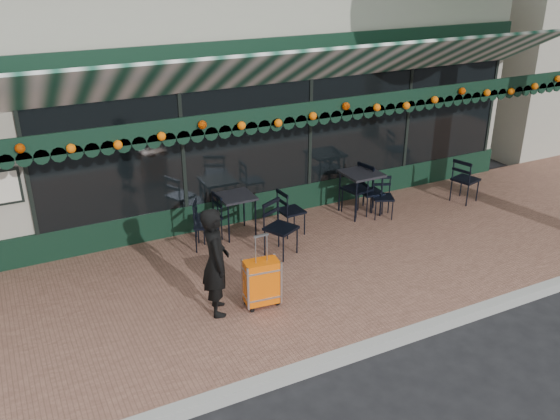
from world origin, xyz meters
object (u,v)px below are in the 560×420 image
woman (216,262)px  chair_b_left (208,217)px  cafe_table_a (361,176)px  chair_b_right (291,211)px  chair_a_front (383,198)px  suitcase (262,283)px  chair_a_left (357,189)px  chair_a_extra (466,180)px  chair_b_front (281,229)px  chair_solo (207,225)px  chair_a_right (371,193)px  cafe_table_b (236,199)px

woman → chair_b_left: bearing=-5.1°
cafe_table_a → chair_b_right: chair_b_right is taller
woman → cafe_table_a: 4.01m
cafe_table_a → chair_a_front: 0.55m
suitcase → chair_a_left: (2.93, 2.08, 0.10)m
woman → chair_a_extra: bearing=-63.4°
chair_b_front → cafe_table_a: bearing=-5.1°
chair_b_left → chair_solo: size_ratio=0.95×
chair_a_right → chair_b_front: size_ratio=0.88×
suitcase → chair_b_front: 1.53m
suitcase → woman: bearing=172.5°
cafe_table_a → cafe_table_b: (-2.38, 0.22, -0.08)m
cafe_table_b → chair_solo: 0.72m
suitcase → chair_a_extra: suitcase is taller
chair_a_left → chair_a_extra: 2.23m
cafe_table_a → chair_a_front: bearing=-47.3°
woman → suitcase: size_ratio=1.41×
woman → chair_solo: 1.92m
cafe_table_b → chair_b_right: size_ratio=0.88×
woman → chair_a_left: bearing=-48.8°
chair_a_left → chair_solo: chair_a_left is taller
chair_a_right → chair_a_left: bearing=65.8°
suitcase → cafe_table_a: size_ratio=1.32×
chair_b_front → chair_solo: chair_b_front is taller
woman → cafe_table_a: woman is taller
chair_b_left → chair_solo: chair_solo is taller
cafe_table_b → chair_a_left: 2.37m
cafe_table_a → chair_a_left: size_ratio=0.88×
chair_a_extra → chair_b_front: bearing=79.4°
suitcase → chair_b_right: bearing=58.8°
chair_a_right → chair_b_right: bearing=98.9°
woman → suitcase: 0.73m
chair_a_extra → chair_b_right: (-3.68, 0.25, -0.03)m
chair_b_front → chair_a_right: bearing=-8.1°
woman → chair_b_front: size_ratio=1.68×
chair_a_left → chair_b_front: chair_a_left is taller
suitcase → cafe_table_b: suitcase is taller
cafe_table_a → chair_b_front: chair_b_front is taller
chair_a_left → chair_a_front: bearing=28.2°
cafe_table_b → chair_b_left: (-0.49, 0.05, -0.25)m
cafe_table_b → chair_b_front: (0.34, -1.00, -0.20)m
cafe_table_a → chair_b_front: (-2.04, -0.79, -0.28)m
woman → chair_solo: (0.54, 1.82, -0.34)m
chair_a_right → chair_b_right: (-1.73, -0.11, 0.01)m
cafe_table_a → chair_b_front: 2.20m
cafe_table_a → chair_a_right: cafe_table_a is taller
suitcase → chair_b_front: size_ratio=1.19×
woman → chair_a_extra: (5.70, 1.44, -0.32)m
chair_a_extra → chair_b_right: chair_a_extra is taller
chair_a_left → chair_a_right: size_ratio=1.15×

